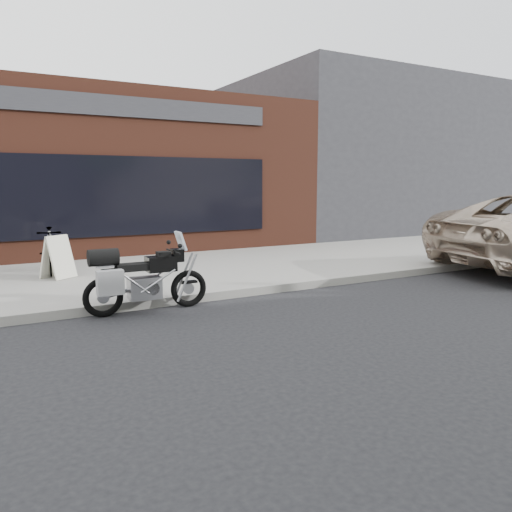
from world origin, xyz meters
The scene contains 7 objects.
ground centered at (0.00, 0.00, 0.00)m, with size 120.00×120.00×0.00m, color black.
near_sidewalk centered at (0.00, 7.00, 0.07)m, with size 44.00×6.00×0.15m, color gray.
storefront centered at (-2.00, 13.98, 2.25)m, with size 14.00×10.07×4.50m.
neighbour_building centered at (10.00, 14.00, 3.00)m, with size 10.00×10.00×6.00m, color #2B2A2F.
motorcycle centered at (-2.13, 3.83, 0.54)m, with size 1.99×0.64×1.26m.
bicycle_rear centered at (-3.00, 7.38, 0.63)m, with size 0.45×1.59×0.96m, color gray.
sandwich_sign centered at (-2.95, 6.73, 0.58)m, with size 0.72×0.71×0.85m.
Camera 1 is at (-4.25, -3.73, 2.02)m, focal length 35.00 mm.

